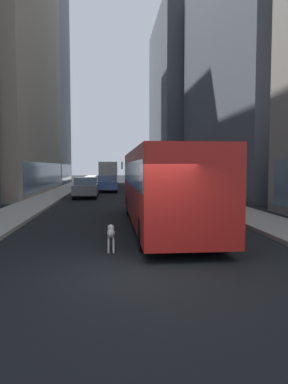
{
  "coord_description": "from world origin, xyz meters",
  "views": [
    {
      "loc": [
        -0.88,
        -8.19,
        2.43
      ],
      "look_at": [
        0.48,
        6.33,
        1.4
      ],
      "focal_mm": 33.49,
      "sensor_mm": 36.0,
      "label": 1
    }
  ],
  "objects": [
    {
      "name": "transit_bus",
      "position": [
        1.2,
        6.16,
        1.78
      ],
      "size": [
        2.78,
        11.53,
        3.05
      ],
      "color": "red",
      "rests_on": "ground"
    },
    {
      "name": "sidewalk_left",
      "position": [
        -5.7,
        35.0,
        0.07
      ],
      "size": [
        2.4,
        110.0,
        0.15
      ],
      "primitive_type": "cube",
      "color": "#ADA89E",
      "rests_on": "ground"
    },
    {
      "name": "car_white_van",
      "position": [
        2.8,
        37.95,
        0.83
      ],
      "size": [
        1.91,
        4.6,
        1.62
      ],
      "color": "silver",
      "rests_on": "ground"
    },
    {
      "name": "building_left_far",
      "position": [
        -11.9,
        45.61,
        19.92
      ],
      "size": [
        8.82,
        16.3,
        39.85
      ],
      "color": "slate",
      "rests_on": "ground"
    },
    {
      "name": "ground_plane",
      "position": [
        0.0,
        35.0,
        0.0
      ],
      "size": [
        120.0,
        120.0,
        0.0
      ],
      "primitive_type": "plane",
      "color": "black"
    },
    {
      "name": "car_silver_sedan",
      "position": [
        2.8,
        26.46,
        0.83
      ],
      "size": [
        1.9,
        4.74,
        1.62
      ],
      "color": "#B7BABF",
      "rests_on": "ground"
    },
    {
      "name": "car_blue_hatchback",
      "position": [
        -1.2,
        26.65,
        0.82
      ],
      "size": [
        1.91,
        4.39,
        1.62
      ],
      "color": "#4C6BB7",
      "rests_on": "ground"
    },
    {
      "name": "building_right_far",
      "position": [
        11.9,
        46.08,
        12.32
      ],
      "size": [
        11.63,
        20.25,
        24.66
      ],
      "color": "#4C515B",
      "rests_on": "ground"
    },
    {
      "name": "dalmatian_dog",
      "position": [
        -0.88,
        2.07,
        0.51
      ],
      "size": [
        0.22,
        0.96,
        0.72
      ],
      "color": "white",
      "rests_on": "ground"
    },
    {
      "name": "car_grey_wagon",
      "position": [
        -2.8,
        19.91,
        0.82
      ],
      "size": [
        1.8,
        4.21,
        1.62
      ],
      "color": "slate",
      "rests_on": "ground"
    },
    {
      "name": "car_yellow_taxi",
      "position": [
        2.8,
        46.42,
        0.83
      ],
      "size": [
        1.91,
        4.66,
        1.62
      ],
      "color": "yellow",
      "rests_on": "ground"
    },
    {
      "name": "box_truck",
      "position": [
        -1.2,
        39.6,
        1.67
      ],
      "size": [
        2.3,
        7.5,
        3.05
      ],
      "color": "silver",
      "rests_on": "ground"
    },
    {
      "name": "sidewalk_right",
      "position": [
        5.7,
        35.0,
        0.07
      ],
      "size": [
        2.4,
        110.0,
        0.15
      ],
      "primitive_type": "cube",
      "color": "#9E9991",
      "rests_on": "ground"
    },
    {
      "name": "car_red_coupe",
      "position": [
        2.8,
        14.88,
        0.82
      ],
      "size": [
        1.82,
        4.78,
        1.62
      ],
      "color": "red",
      "rests_on": "ground"
    }
  ]
}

